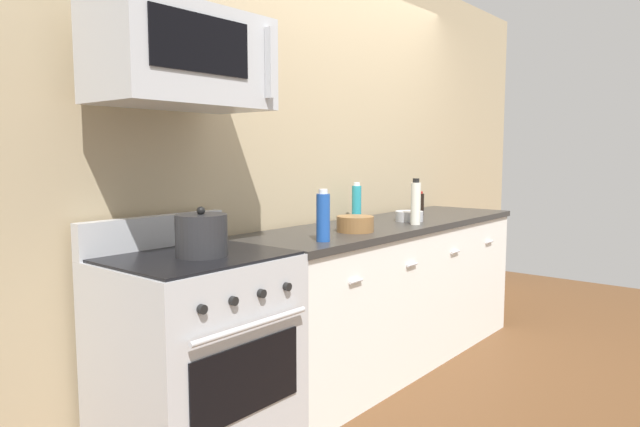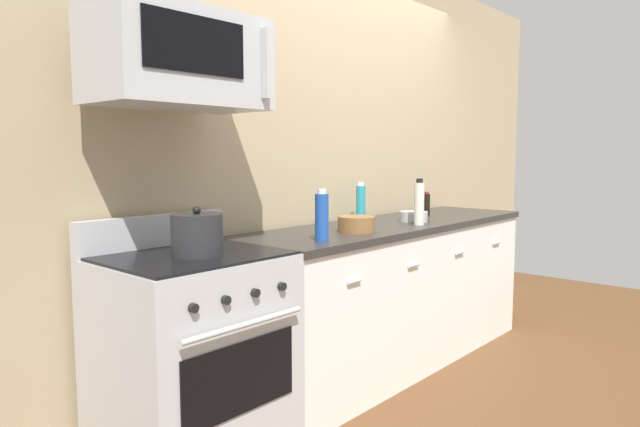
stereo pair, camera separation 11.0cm
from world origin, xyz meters
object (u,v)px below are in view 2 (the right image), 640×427
range_oven (193,355)px  microwave (179,60)px  bottle_soy_sauce_dark (426,204)px  bowl_wooden_salad (356,224)px  bottle_vinegar_white (419,203)px  bottle_dish_soap (361,202)px  stockpot (197,234)px  bottle_soda_blue (322,217)px  bowl_steel_prep (413,216)px

range_oven → microwave: 1.28m
bottle_soy_sauce_dark → bowl_wooden_salad: (-1.00, -0.16, -0.03)m
bottle_vinegar_white → range_oven: bearing=172.7°
bottle_dish_soap → bottle_vinegar_white: bearing=-83.1°
microwave → bottle_soy_sauce_dark: size_ratio=4.41×
bowl_wooden_salad → stockpot: 1.04m
bowl_wooden_salad → bottle_soda_blue: bearing=-167.8°
bowl_steel_prep → stockpot: stockpot is taller
microwave → bottle_soy_sauce_dark: 2.18m
range_oven → microwave: size_ratio=1.44×
range_oven → bowl_steel_prep: size_ratio=5.95×
bottle_dish_soap → bottle_soda_blue: bottle_soda_blue is taller
bottle_vinegar_white → bottle_dish_soap: size_ratio=1.14×
microwave → bottle_dish_soap: (1.49, 0.17, -0.71)m
range_oven → bottle_soy_sauce_dark: 2.11m
stockpot → bottle_vinegar_white: bearing=-5.3°
bottle_vinegar_white → bowl_wooden_salad: bearing=169.3°
range_oven → bottle_dish_soap: bottle_dish_soap is taller
bowl_steel_prep → bottle_vinegar_white: bearing=-137.1°
range_oven → bottle_soy_sauce_dark: bottle_soy_sauce_dark is taller
bottle_dish_soap → bottle_soda_blue: 0.93m
range_oven → stockpot: size_ratio=4.86×
bottle_soy_sauce_dark → stockpot: bearing=-177.0°
bottle_soy_sauce_dark → bottle_dish_soap: bottle_dish_soap is taller
bottle_dish_soap → bottle_soy_sauce_dark: bearing=-16.3°
bottle_vinegar_white → bowl_steel_prep: bottle_vinegar_white is taller
bottle_dish_soap → bowl_wooden_salad: bottle_dish_soap is taller
microwave → stockpot: microwave is taller
range_oven → bottle_soy_sauce_dark: size_ratio=6.33×
range_oven → bottle_soda_blue: size_ratio=4.09×
range_oven → bottle_soda_blue: (0.65, -0.19, 0.58)m
bottle_dish_soap → bowl_steel_prep: (0.18, -0.29, -0.08)m
bottle_soda_blue → bowl_wooden_salad: 0.40m
bottle_soda_blue → bowl_steel_prep: bottle_soda_blue is taller
bottle_soda_blue → stockpot: size_ratio=1.19×
bowl_steel_prep → stockpot: size_ratio=0.82×
microwave → bottle_soda_blue: bearing=-19.5°
bowl_wooden_salad → microwave: bearing=172.0°
range_oven → microwave: (0.00, 0.04, 1.28)m
bowl_steel_prep → stockpot: 1.67m
bowl_wooden_salad → range_oven: bearing=174.4°
bottle_soy_sauce_dark → stockpot: 2.05m
bottle_dish_soap → bowl_wooden_salad: size_ratio=1.19×
bottle_soda_blue → stockpot: (-0.65, 0.13, -0.03)m
stockpot → bowl_wooden_salad: bearing=-2.7°
bottle_dish_soap → bottle_soda_blue: bearing=-154.4°
microwave → bowl_wooden_salad: 1.31m
bowl_steel_prep → stockpot: bearing=179.2°
bottle_vinegar_white → bottle_dish_soap: bottle_vinegar_white is taller
bottle_dish_soap → bowl_steel_prep: size_ratio=1.39×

